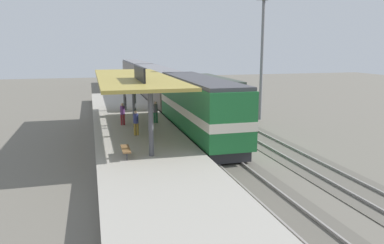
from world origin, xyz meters
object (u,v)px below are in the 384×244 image
Objects in this scene: locomotive at (199,107)px; light_mast at (263,29)px; passenger_carriage_front at (157,85)px; person_walking at (123,113)px; freight_car at (212,94)px; platform_bench at (126,149)px; person_waiting at (136,122)px; person_boarding at (156,111)px; passenger_carriage_rear at (136,73)px.

locomotive is 11.53m from light_mast.
passenger_carriage_front is 11.70× the size of person_walking.
freight_car is (4.60, 10.90, -0.44)m from locomotive.
freight_car is at bearing -57.08° from passenger_carriage_front.
passenger_carriage_front is at bearing 123.05° from light_mast.
platform_bench is at bearing -103.81° from passenger_carriage_front.
person_waiting reaches higher than platform_bench.
locomotive reaches higher than person_boarding.
person_waiting is (-4.82, -40.15, -0.46)m from passenger_carriage_rear.
locomotive is 1.23× the size of light_mast.
passenger_carriage_front is 15.72m from person_boarding.
passenger_carriage_front is 8.47m from freight_car.
freight_car is 13.16m from person_walking.
freight_car reaches higher than person_walking.
light_mast is at bearing 18.09° from person_boarding.
passenger_carriage_rear is 40.44m from person_waiting.
light_mast is at bearing 37.62° from locomotive.
passenger_carriage_rear is at bearing 103.38° from light_mast.
freight_car reaches higher than person_boarding.
platform_bench is 19.87m from light_mast.
person_waiting is 3.76m from person_walking.
passenger_carriage_front is 1.71× the size of light_mast.
passenger_carriage_rear is at bearing 83.15° from person_waiting.
locomotive is 18.00m from passenger_carriage_front.
person_waiting is at bearing -149.74° from light_mast.
freight_car reaches higher than person_waiting.
person_walking is at bearing 99.07° from person_waiting.
passenger_carriage_front is at bearing 122.92° from freight_car.
platform_bench is 0.08× the size of passenger_carriage_front.
freight_car is 7.02× the size of person_walking.
freight_car is at bearing 52.43° from person_waiting.
passenger_carriage_front is 19.95m from person_waiting.
passenger_carriage_rear is 11.70× the size of person_boarding.
passenger_carriage_rear is 1.71× the size of light_mast.
platform_bench is 0.99× the size of person_waiting.
person_walking is (-10.01, -8.54, -0.12)m from freight_car.
passenger_carriage_rear reaches higher than person_waiting.
light_mast is 6.84× the size of person_walking.
person_boarding is (3.18, 8.96, 0.51)m from platform_bench.
person_waiting is 4.37m from person_boarding.
person_walking is 1.00× the size of person_boarding.
freight_car is at bearing 48.38° from person_boarding.
locomotive is 1.20× the size of freight_car.
light_mast is 16.01m from person_waiting.
freight_car reaches higher than platform_bench.
person_waiting and person_boarding have the same top height.
platform_bench is at bearing -121.48° from freight_car.
freight_car is at bearing 58.52° from platform_bench.
light_mast is 6.84× the size of person_waiting.
light_mast is (3.20, -4.88, 6.43)m from freight_car.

